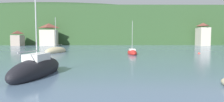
{
  "coord_description": "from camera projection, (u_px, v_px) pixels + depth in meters",
  "views": [
    {
      "loc": [
        -0.19,
        25.12,
        3.33
      ],
      "look_at": [
        0.0,
        46.45,
        1.82
      ],
      "focal_mm": 30.36,
      "sensor_mm": 36.0,
      "label": 1
    }
  ],
  "objects": [
    {
      "name": "shore_building_west",
      "position": [
        18.0,
        38.0,
        77.55
      ],
      "size": [
        3.93,
        4.9,
        6.2
      ],
      "color": "gray",
      "rests_on": "ground_plane"
    },
    {
      "name": "mooring_buoy_near",
      "position": [
        199.0,
        54.0,
        39.56
      ],
      "size": [
        0.46,
        0.46,
        0.46
      ],
      "primitive_type": "sphere",
      "color": "red",
      "rests_on": "ground_plane"
    },
    {
      "name": "shore_building_westcentral",
      "position": [
        49.0,
        35.0,
        77.93
      ],
      "size": [
        6.45,
        5.69,
        9.18
      ],
      "color": "#BCB29E",
      "rests_on": "ground_plane"
    },
    {
      "name": "wooded_hillside",
      "position": [
        76.0,
        31.0,
        116.97
      ],
      "size": [
        352.0,
        59.36,
        39.54
      ],
      "color": "#2D4C28",
      "rests_on": "ground_plane"
    },
    {
      "name": "sailboat_far_0",
      "position": [
        56.0,
        51.0,
        41.79
      ],
      "size": [
        4.4,
        7.59,
        8.22
      ],
      "rotation": [
        0.0,
        0.0,
        4.41
      ],
      "color": "#CCBC8E",
      "rests_on": "ground_plane"
    },
    {
      "name": "sailboat_far_7",
      "position": [
        132.0,
        52.0,
        38.27
      ],
      "size": [
        1.82,
        6.13,
        6.98
      ],
      "rotation": [
        0.0,
        0.0,
        4.73
      ],
      "color": "red",
      "rests_on": "ground_plane"
    },
    {
      "name": "sailboat_mid_3",
      "position": [
        37.0,
        69.0,
        16.72
      ],
      "size": [
        3.22,
        8.19,
        11.01
      ],
      "rotation": [
        0.0,
        0.0,
        1.45
      ],
      "color": "black",
      "rests_on": "ground_plane"
    },
    {
      "name": "shore_building_central",
      "position": [
        203.0,
        35.0,
        78.43
      ],
      "size": [
        4.23,
        5.57,
        9.46
      ],
      "color": "#BCB29E",
      "rests_on": "ground_plane"
    }
  ]
}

